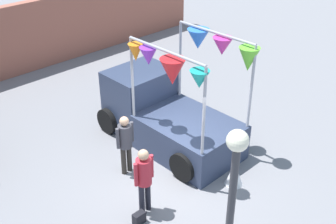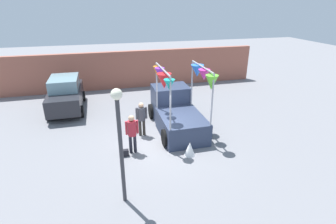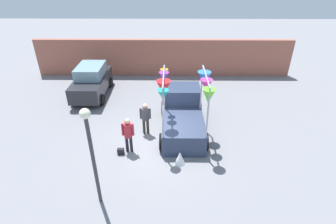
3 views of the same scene
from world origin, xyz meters
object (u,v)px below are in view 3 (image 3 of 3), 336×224
(vendor_truck, at_px, (182,112))
(person_customer, at_px, (128,132))
(person_vendor, at_px, (145,116))
(handbag, at_px, (121,151))
(parked_car, at_px, (92,81))
(folded_kite_bundle_white, at_px, (180,158))
(street_lamp, at_px, (91,145))

(vendor_truck, bearing_deg, person_customer, -141.55)
(person_customer, bearing_deg, person_vendor, 66.34)
(vendor_truck, xyz_separation_m, person_vendor, (-1.76, -0.48, 0.05))
(person_customer, height_order, handbag, person_customer)
(parked_car, bearing_deg, person_customer, -61.53)
(vendor_truck, bearing_deg, parked_car, 145.58)
(person_vendor, distance_m, folded_kite_bundle_white, 2.79)
(person_vendor, height_order, handbag, person_vendor)
(parked_car, relative_size, folded_kite_bundle_white, 6.67)
(folded_kite_bundle_white, bearing_deg, handbag, 166.51)
(handbag, bearing_deg, folded_kite_bundle_white, -13.49)
(parked_car, relative_size, street_lamp, 1.09)
(folded_kite_bundle_white, bearing_deg, street_lamp, -145.31)
(vendor_truck, distance_m, street_lamp, 5.73)
(handbag, distance_m, street_lamp, 3.44)
(person_customer, relative_size, handbag, 5.95)
(parked_car, height_order, person_vendor, parked_car)
(parked_car, height_order, person_customer, parked_car)
(street_lamp, bearing_deg, person_vendor, 73.29)
(person_vendor, bearing_deg, vendor_truck, 15.34)
(person_customer, relative_size, person_vendor, 1.03)
(folded_kite_bundle_white, bearing_deg, person_customer, 159.69)
(street_lamp, bearing_deg, handbag, 83.65)
(vendor_truck, relative_size, folded_kite_bundle_white, 6.80)
(vendor_truck, height_order, person_customer, vendor_truck)
(vendor_truck, height_order, street_lamp, street_lamp)
(vendor_truck, distance_m, person_vendor, 1.82)
(person_vendor, relative_size, street_lamp, 0.44)
(person_customer, height_order, person_vendor, person_customer)
(vendor_truck, xyz_separation_m, handbag, (-2.72, -2.08, -0.79))
(street_lamp, relative_size, folded_kite_bundle_white, 6.14)
(parked_car, distance_m, person_vendor, 5.54)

